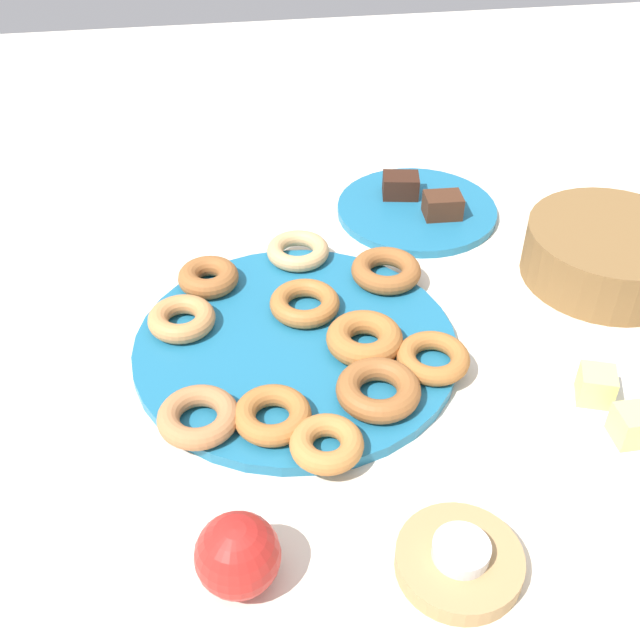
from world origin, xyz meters
TOP-DOWN VIEW (x-y plane):
  - ground_plane at (0.00, 0.00)m, footprint 2.40×2.40m
  - donut_plate at (0.00, 0.00)m, footprint 0.39×0.39m
  - donut_0 at (0.02, 0.08)m, footprint 0.13×0.13m
  - donut_1 at (0.13, -0.04)m, footprint 0.10×0.10m
  - donut_2 at (0.11, 0.08)m, footprint 0.12×0.12m
  - donut_3 at (0.12, -0.12)m, footprint 0.10×0.10m
  - donut_4 at (-0.06, 0.02)m, footprint 0.12×0.12m
  - donut_5 at (-0.05, -0.14)m, footprint 0.12×0.12m
  - donut_6 at (-0.11, 0.14)m, footprint 0.13×0.13m
  - donut_7 at (0.07, 0.15)m, footprint 0.12×0.12m
  - donut_8 at (-0.18, 0.03)m, footprint 0.09×0.09m
  - donut_9 at (0.18, 0.01)m, footprint 0.10×0.10m
  - donut_10 at (-0.13, -0.10)m, footprint 0.11×0.11m
  - cake_plate at (-0.29, 0.22)m, footprint 0.24×0.24m
  - brownie_near at (-0.32, 0.20)m, footprint 0.05×0.06m
  - brownie_far at (-0.26, 0.25)m, footprint 0.04×0.06m
  - candle_holder at (0.32, 0.11)m, footprint 0.12×0.12m
  - tealight at (0.32, 0.11)m, footprint 0.05×0.05m
  - basket at (-0.09, 0.44)m, footprint 0.23×0.23m
  - fruit_bowl at (0.20, 0.30)m, footprint 0.17×0.17m
  - melon_chunk_left at (0.17, 0.30)m, footprint 0.05×0.05m
  - melon_chunk_right at (0.23, 0.31)m, footprint 0.04×0.04m
  - apple at (0.30, -0.09)m, footprint 0.08×0.08m

SIDE VIEW (x-z plane):
  - ground_plane at x=0.00m, z-range 0.00..0.00m
  - cake_plate at x=-0.29m, z-range 0.00..0.01m
  - donut_plate at x=0.00m, z-range 0.00..0.01m
  - candle_holder at x=0.32m, z-range 0.00..0.02m
  - fruit_bowl at x=0.20m, z-range 0.00..0.04m
  - donut_8 at x=-0.18m, z-range 0.01..0.04m
  - donut_7 at x=0.07m, z-range 0.01..0.04m
  - donut_4 at x=-0.06m, z-range 0.01..0.04m
  - donut_1 at x=0.13m, z-range 0.01..0.04m
  - donut_3 at x=0.12m, z-range 0.01..0.04m
  - donut_9 at x=0.18m, z-range 0.01..0.04m
  - donut_5 at x=-0.05m, z-range 0.01..0.04m
  - donut_6 at x=-0.11m, z-range 0.01..0.04m
  - donut_2 at x=0.11m, z-range 0.01..0.04m
  - donut_10 at x=-0.13m, z-range 0.01..0.04m
  - tealight at x=0.32m, z-range 0.02..0.04m
  - donut_0 at x=0.02m, z-range 0.01..0.04m
  - brownie_near at x=-0.32m, z-range 0.01..0.05m
  - brownie_far at x=-0.26m, z-range 0.01..0.05m
  - basket at x=-0.09m, z-range 0.00..0.07m
  - apple at x=0.30m, z-range 0.00..0.08m
  - melon_chunk_left at x=0.17m, z-range 0.04..0.08m
  - melon_chunk_right at x=0.23m, z-range 0.04..0.08m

